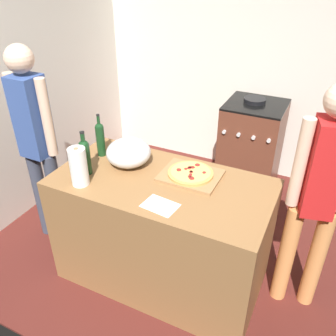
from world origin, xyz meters
name	(u,v)px	position (x,y,z in m)	size (l,w,h in m)	color
ground_plane	(207,230)	(0.00, 1.25, -0.01)	(4.02, 3.10, 0.02)	#511E19
kitchen_wall_rear	(259,55)	(0.00, 2.55, 1.30)	(4.02, 0.10, 2.60)	silver
kitchen_wall_left	(36,66)	(-1.76, 1.25, 1.30)	(0.10, 3.10, 2.60)	silver
counter	(162,232)	(-0.13, 0.59, 0.44)	(1.48, 0.76, 0.89)	olive
cutting_board	(190,175)	(0.02, 0.73, 0.90)	(0.40, 0.32, 0.02)	#9E7247
pizza	(191,173)	(0.02, 0.73, 0.92)	(0.31, 0.31, 0.03)	tan
mixing_bowl	(129,153)	(-0.44, 0.69, 0.98)	(0.32, 0.32, 0.19)	#B2B2B7
paper_towel_roll	(79,167)	(-0.60, 0.33, 1.02)	(0.11, 0.11, 0.27)	white
wine_bottle_green	(100,138)	(-0.71, 0.72, 1.03)	(0.06, 0.06, 0.33)	#143819
wine_bottle_clear	(85,155)	(-0.65, 0.46, 1.03)	(0.07, 0.07, 0.32)	#143819
recipe_sheet	(160,206)	(-0.02, 0.35, 0.89)	(0.21, 0.15, 0.00)	white
stove	(251,146)	(0.12, 2.15, 0.47)	(0.57, 0.59, 0.98)	brown
person_in_stripes	(36,138)	(-1.22, 0.59, 0.97)	(0.38, 0.20, 1.68)	#383D4C
person_in_red	(318,195)	(0.83, 0.81, 0.93)	(0.35, 0.24, 1.64)	#D88C4C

